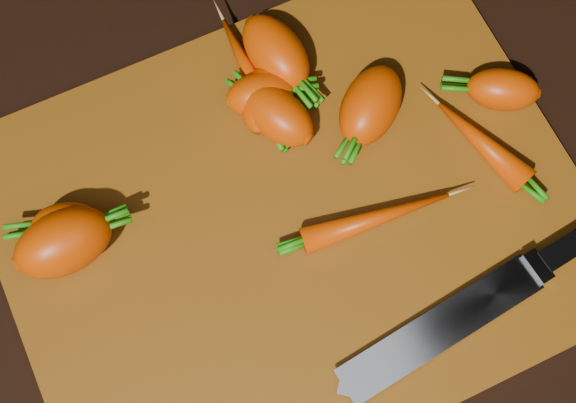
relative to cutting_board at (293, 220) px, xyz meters
name	(u,v)px	position (x,y,z in m)	size (l,w,h in m)	color
ground	(293,224)	(0.00, 0.00, -0.01)	(2.00, 2.00, 0.01)	black
cutting_board	(293,220)	(0.00, 0.00, 0.00)	(0.50, 0.40, 0.01)	brown
carrot_0	(63,243)	(-0.19, 0.05, 0.03)	(0.08, 0.05, 0.05)	#D53D00
carrot_1	(67,226)	(-0.18, 0.07, 0.03)	(0.06, 0.04, 0.04)	#D53D00
carrot_2	(276,52)	(0.05, 0.14, 0.03)	(0.08, 0.05, 0.05)	#D53D00
carrot_3	(277,115)	(0.02, 0.09, 0.03)	(0.08, 0.04, 0.04)	#D53D00
carrot_4	(370,106)	(0.10, 0.06, 0.03)	(0.08, 0.05, 0.05)	#D53D00
carrot_5	(260,94)	(0.02, 0.11, 0.03)	(0.06, 0.04, 0.04)	#D53D00
carrot_6	(503,90)	(0.22, 0.02, 0.03)	(0.07, 0.04, 0.04)	#D53D00
carrot_7	(248,72)	(0.02, 0.14, 0.02)	(0.12, 0.02, 0.02)	#D53D00
carrot_8	(376,218)	(0.06, -0.03, 0.02)	(0.13, 0.02, 0.02)	#D53D00
carrot_9	(482,143)	(0.18, -0.01, 0.02)	(0.10, 0.03, 0.03)	#D53D00
carrot_10	(263,99)	(0.02, 0.11, 0.03)	(0.07, 0.04, 0.04)	#D53D00
knife	(459,317)	(0.09, -0.14, 0.01)	(0.31, 0.06, 0.02)	gray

